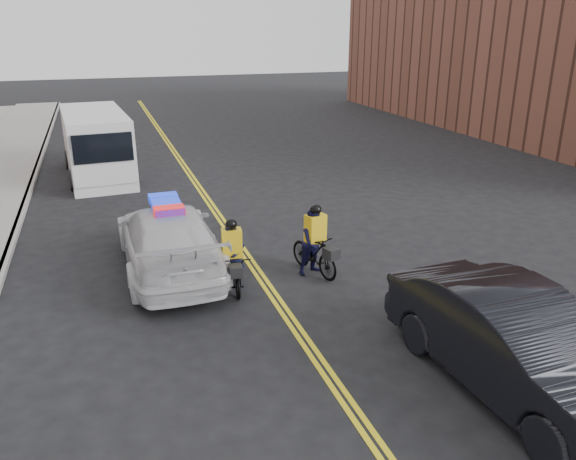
% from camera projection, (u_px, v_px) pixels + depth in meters
% --- Properties ---
extents(ground, '(120.00, 120.00, 0.00)m').
position_uv_depth(ground, '(298.00, 331.00, 11.27)').
color(ground, black).
rests_on(ground, ground).
extents(center_line_left, '(0.10, 60.00, 0.01)m').
position_uv_depth(center_line_left, '(214.00, 213.00, 18.35)').
color(center_line_left, yellow).
rests_on(center_line_left, ground).
extents(center_line_right, '(0.10, 60.00, 0.01)m').
position_uv_depth(center_line_right, '(219.00, 212.00, 18.40)').
color(center_line_right, yellow).
rests_on(center_line_right, ground).
extents(curb, '(0.20, 60.00, 0.15)m').
position_uv_depth(curb, '(16.00, 231.00, 16.55)').
color(curb, '#989590').
rests_on(curb, ground).
extents(building_across, '(12.00, 30.00, 11.00)m').
position_uv_depth(building_across, '(555.00, 30.00, 31.99)').
color(building_across, brown).
rests_on(building_across, ground).
extents(police_cruiser, '(2.31, 5.62, 1.79)m').
position_uv_depth(police_cruiser, '(169.00, 238.00, 13.89)').
color(police_cruiser, silver).
rests_on(police_cruiser, ground).
extents(dark_sedan, '(2.14, 5.37, 1.74)m').
position_uv_depth(dark_sedan, '(518.00, 346.00, 9.15)').
color(dark_sedan, black).
rests_on(dark_sedan, ground).
extents(cargo_van, '(2.73, 6.33, 2.59)m').
position_uv_depth(cargo_van, '(97.00, 146.00, 22.21)').
color(cargo_van, white).
rests_on(cargo_van, ground).
extents(cyclist_near, '(0.81, 1.81, 1.72)m').
position_uv_depth(cyclist_near, '(233.00, 265.00, 12.91)').
color(cyclist_near, black).
rests_on(cyclist_near, ground).
extents(cyclist_far, '(0.96, 1.83, 1.79)m').
position_uv_depth(cyclist_far, '(315.00, 247.00, 13.67)').
color(cyclist_far, black).
rests_on(cyclist_far, ground).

